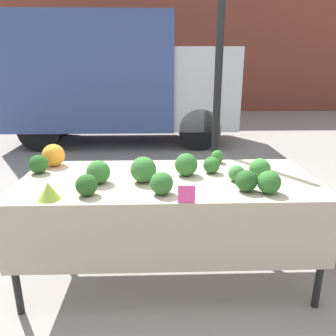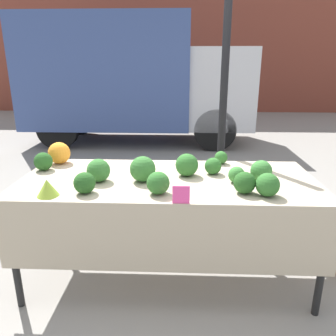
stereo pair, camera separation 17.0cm
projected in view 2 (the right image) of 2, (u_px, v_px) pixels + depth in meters
The scene contains 20 objects.
ground_plane at pixel (168, 273), 2.72m from camera, with size 40.00×40.00×0.00m, color gray.
building_facade at pixel (180, 24), 11.12m from camera, with size 16.00×0.60×5.86m.
tent_pole at pixel (222, 121), 3.02m from camera, with size 0.07×0.07×2.31m.
parked_truck at pixel (131, 77), 6.90m from camera, with size 4.67×1.82×2.57m.
market_table at pixel (168, 193), 2.43m from camera, with size 2.21×0.95×0.84m.
orange_cauliflower at pixel (59, 153), 2.80m from camera, with size 0.19×0.19×0.19m.
romanesco_head at pixel (47, 188), 2.12m from camera, with size 0.14×0.14×0.11m.
broccoli_head_0 at pixel (213, 166), 2.53m from camera, with size 0.13×0.13×0.13m.
broccoli_head_1 at pixel (245, 183), 2.16m from camera, with size 0.15×0.15×0.15m.
broccoli_head_2 at pixel (43, 161), 2.62m from camera, with size 0.15×0.15×0.15m.
broccoli_head_3 at pixel (98, 170), 2.37m from camera, with size 0.17×0.17×0.17m.
broccoli_head_4 at pixel (237, 175), 2.35m from camera, with size 0.12×0.12×0.12m.
broccoli_head_5 at pixel (268, 185), 2.11m from camera, with size 0.15×0.15×0.15m.
broccoli_head_6 at pixel (143, 169), 2.37m from camera, with size 0.19×0.19×0.19m.
broccoli_head_7 at pixel (158, 183), 2.14m from camera, with size 0.15×0.15×0.15m.
broccoli_head_8 at pixel (221, 158), 2.80m from camera, with size 0.11×0.11×0.11m.
broccoli_head_9 at pixel (261, 171), 2.38m from camera, with size 0.16×0.16×0.16m.
broccoli_head_10 at pixel (187, 165), 2.49m from camera, with size 0.17×0.17×0.17m.
broccoli_head_11 at pixel (85, 183), 2.16m from camera, with size 0.14×0.14×0.14m.
price_sign at pixel (181, 195), 2.00m from camera, with size 0.11×0.01×0.11m.
Camera 2 is at (0.10, -2.32, 1.67)m, focal length 35.00 mm.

